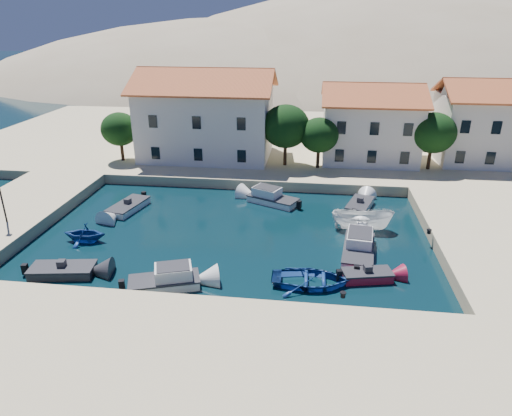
# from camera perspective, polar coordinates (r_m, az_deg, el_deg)

# --- Properties ---
(ground) EXTENTS (400.00, 400.00, 0.00)m
(ground) POSITION_cam_1_polar(r_m,az_deg,el_deg) (27.40, -6.61, -12.51)
(ground) COLOR black
(ground) RESTS_ON ground
(quay_south) EXTENTS (52.00, 12.00, 1.00)m
(quay_south) POSITION_cam_1_polar(r_m,az_deg,el_deg) (22.62, -10.40, -20.12)
(quay_south) COLOR beige
(quay_south) RESTS_ON ground
(quay_east) EXTENTS (11.00, 20.00, 1.00)m
(quay_east) POSITION_cam_1_polar(r_m,az_deg,el_deg) (38.05, 29.19, -3.96)
(quay_east) COLOR beige
(quay_east) RESTS_ON ground
(quay_west) EXTENTS (8.00, 20.00, 1.00)m
(quay_west) POSITION_cam_1_polar(r_m,az_deg,el_deg) (43.02, -28.72, -0.93)
(quay_west) COLOR beige
(quay_west) RESTS_ON ground
(quay_north) EXTENTS (80.00, 36.00, 1.00)m
(quay_north) POSITION_cam_1_polar(r_m,az_deg,el_deg) (61.67, 3.47, 8.44)
(quay_north) COLOR beige
(quay_north) RESTS_ON ground
(hills) EXTENTS (254.00, 176.00, 99.00)m
(hills) POSITION_cam_1_polar(r_m,az_deg,el_deg) (151.16, 12.70, 7.24)
(hills) COLOR #9C8869
(hills) RESTS_ON ground
(building_left) EXTENTS (14.70, 9.45, 9.70)m
(building_left) POSITION_cam_1_polar(r_m,az_deg,el_deg) (51.96, -6.21, 11.78)
(building_left) COLOR white
(building_left) RESTS_ON quay_north
(building_mid) EXTENTS (10.50, 8.40, 8.30)m
(building_mid) POSITION_cam_1_polar(r_m,az_deg,el_deg) (52.08, 14.10, 10.46)
(building_mid) COLOR white
(building_mid) RESTS_ON quay_north
(building_right) EXTENTS (9.45, 8.40, 8.80)m
(building_right) POSITION_cam_1_polar(r_m,az_deg,el_deg) (55.68, 26.53, 9.80)
(building_right) COLOR white
(building_right) RESTS_ON quay_north
(trees) EXTENTS (37.30, 5.30, 6.45)m
(trees) POSITION_cam_1_polar(r_m,az_deg,el_deg) (48.35, 5.54, 9.64)
(trees) COLOR #382314
(trees) RESTS_ON quay_north
(bollards) EXTENTS (29.36, 9.56, 0.30)m
(bollards) POSITION_cam_1_polar(r_m,az_deg,el_deg) (29.55, 0.36, -6.85)
(bollards) COLOR black
(bollards) RESTS_ON ground
(motorboat_grey_sw) EXTENTS (4.38, 2.45, 1.25)m
(motorboat_grey_sw) POSITION_cam_1_polar(r_m,az_deg,el_deg) (32.95, -23.00, -7.21)
(motorboat_grey_sw) COLOR #2D2D31
(motorboat_grey_sw) RESTS_ON ground
(cabin_cruiser_south) EXTENTS (4.77, 3.20, 1.60)m
(cabin_cruiser_south) POSITION_cam_1_polar(r_m,az_deg,el_deg) (29.56, -11.41, -8.85)
(cabin_cruiser_south) COLOR white
(cabin_cruiser_south) RESTS_ON ground
(rowboat_south) EXTENTS (5.09, 3.69, 1.04)m
(rowboat_south) POSITION_cam_1_polar(r_m,az_deg,el_deg) (29.69, 6.85, -9.46)
(rowboat_south) COLOR navy
(rowboat_south) RESTS_ON ground
(motorboat_red_se) EXTENTS (3.41, 2.08, 1.25)m
(motorboat_red_se) POSITION_cam_1_polar(r_m,az_deg,el_deg) (30.68, 13.71, -8.20)
(motorboat_red_se) COLOR maroon
(motorboat_red_se) RESTS_ON ground
(cabin_cruiser_east) EXTENTS (2.75, 5.45, 1.60)m
(cabin_cruiser_east) POSITION_cam_1_polar(r_m,az_deg,el_deg) (33.49, 12.71, -4.97)
(cabin_cruiser_east) COLOR white
(cabin_cruiser_east) RESTS_ON ground
(boat_east) EXTENTS (4.84, 1.83, 1.87)m
(boat_east) POSITION_cam_1_polar(r_m,az_deg,el_deg) (37.58, 13.03, -2.63)
(boat_east) COLOR white
(boat_east) RESTS_ON ground
(motorboat_white_ne) EXTENTS (2.91, 4.22, 1.25)m
(motorboat_white_ne) POSITION_cam_1_polar(r_m,az_deg,el_deg) (41.49, 12.84, 0.31)
(motorboat_white_ne) COLOR white
(motorboat_white_ne) RESTS_ON ground
(rowboat_west) EXTENTS (3.27, 2.85, 1.67)m
(rowboat_west) POSITION_cam_1_polar(r_m,az_deg,el_deg) (37.12, -20.50, -3.89)
(rowboat_west) COLOR navy
(rowboat_west) RESTS_ON ground
(motorboat_white_west) EXTENTS (2.80, 4.64, 1.25)m
(motorboat_white_west) POSITION_cam_1_polar(r_m,az_deg,el_deg) (41.75, -15.67, 0.16)
(motorboat_white_west) COLOR white
(motorboat_white_west) RESTS_ON ground
(cabin_cruiser_north) EXTENTS (4.99, 3.72, 1.60)m
(cabin_cruiser_north) POSITION_cam_1_polar(r_m,az_deg,el_deg) (41.59, 2.11, 1.22)
(cabin_cruiser_north) COLOR white
(cabin_cruiser_north) RESTS_ON ground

